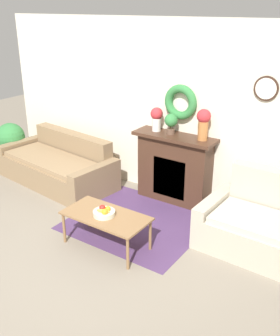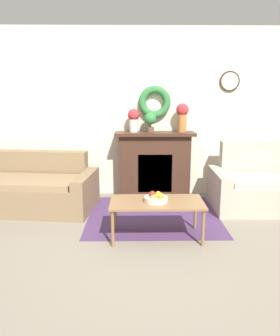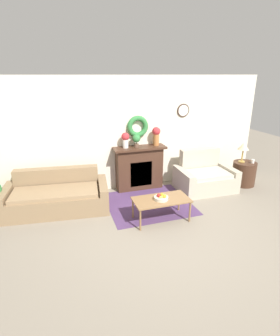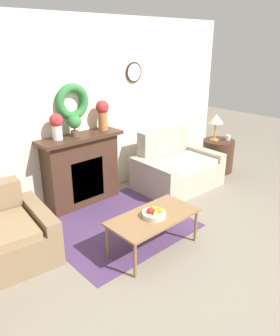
# 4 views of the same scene
# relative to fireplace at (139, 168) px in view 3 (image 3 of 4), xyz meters

# --- Properties ---
(ground_plane) EXTENTS (16.00, 16.00, 0.00)m
(ground_plane) POSITION_rel_fireplace_xyz_m (-0.10, -2.20, -0.54)
(ground_plane) COLOR gray
(floor_rug) EXTENTS (1.80, 1.66, 0.01)m
(floor_rug) POSITION_rel_fireplace_xyz_m (-0.06, -0.88, -0.54)
(floor_rug) COLOR #4C335B
(floor_rug) RESTS_ON ground_plane
(wall_back) EXTENTS (6.80, 0.18, 2.70)m
(wall_back) POSITION_rel_fireplace_xyz_m (-0.10, 0.20, 0.81)
(wall_back) COLOR beige
(wall_back) RESTS_ON ground_plane
(fireplace) EXTENTS (1.27, 0.41, 1.07)m
(fireplace) POSITION_rel_fireplace_xyz_m (0.00, 0.00, 0.00)
(fireplace) COLOR #42281C
(fireplace) RESTS_ON ground_plane
(couch_left) EXTENTS (2.21, 1.22, 0.80)m
(couch_left) POSITION_rel_fireplace_xyz_m (-1.98, -0.50, -0.25)
(couch_left) COLOR #846B4C
(couch_left) RESTS_ON ground_plane
(loveseat_right) EXTENTS (1.38, 0.99, 0.95)m
(loveseat_right) POSITION_rel_fireplace_xyz_m (1.52, -0.54, -0.23)
(loveseat_right) COLOR #B2A893
(loveseat_right) RESTS_ON ground_plane
(coffee_table) EXTENTS (1.08, 0.56, 0.45)m
(coffee_table) POSITION_rel_fireplace_xyz_m (-0.06, -1.59, -0.14)
(coffee_table) COLOR olive
(coffee_table) RESTS_ON ground_plane
(fruit_bowl) EXTENTS (0.27, 0.27, 0.12)m
(fruit_bowl) POSITION_rel_fireplace_xyz_m (-0.07, -1.61, -0.05)
(fruit_bowl) COLOR beige
(fruit_bowl) RESTS_ON coffee_table
(side_table_by_loveseat) EXTENTS (0.58, 0.58, 0.60)m
(side_table_by_loveseat) POSITION_rel_fireplace_xyz_m (2.63, -0.61, -0.24)
(side_table_by_loveseat) COLOR #42281C
(side_table_by_loveseat) RESTS_ON ground_plane
(table_lamp) EXTENTS (0.28, 0.28, 0.49)m
(table_lamp) POSITION_rel_fireplace_xyz_m (2.56, -0.56, 0.45)
(table_lamp) COLOR #B28E42
(table_lamp) RESTS_ON side_table_by_loveseat
(mug) EXTENTS (0.08, 0.08, 0.10)m
(mug) POSITION_rel_fireplace_xyz_m (2.76, -0.72, 0.11)
(mug) COLOR silver
(mug) RESTS_ON side_table_by_loveseat
(vase_on_mantel_left) EXTENTS (0.19, 0.19, 0.36)m
(vase_on_mantel_left) POSITION_rel_fireplace_xyz_m (-0.34, 0.01, 0.74)
(vase_on_mantel_left) COLOR silver
(vase_on_mantel_left) RESTS_ON fireplace
(vase_on_mantel_right) EXTENTS (0.20, 0.20, 0.45)m
(vase_on_mantel_right) POSITION_rel_fireplace_xyz_m (0.43, 0.01, 0.79)
(vase_on_mantel_right) COLOR #AD6B38
(vase_on_mantel_right) RESTS_ON fireplace
(potted_plant_on_mantel) EXTENTS (0.19, 0.19, 0.31)m
(potted_plant_on_mantel) POSITION_rel_fireplace_xyz_m (-0.07, -0.01, 0.72)
(potted_plant_on_mantel) COLOR brown
(potted_plant_on_mantel) RESTS_ON fireplace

